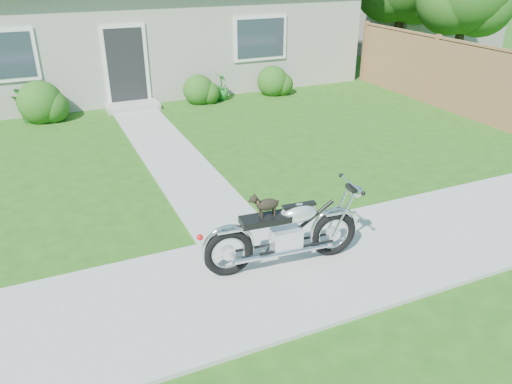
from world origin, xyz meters
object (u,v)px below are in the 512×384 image
(house, at_px, (151,12))
(potted_plant_left, at_px, (27,107))
(fence, at_px, (433,70))
(motorcycle_with_dog, at_px, (286,232))
(potted_plant_right, at_px, (222,87))

(house, relative_size, potted_plant_left, 15.78)
(fence, distance_m, motorcycle_with_dog, 9.36)
(potted_plant_left, height_order, potted_plant_right, potted_plant_left)
(house, xyz_separation_m, potted_plant_left, (-4.13, -3.44, -1.76))
(fence, height_order, motorcycle_with_dog, fence)
(house, bearing_deg, potted_plant_right, -72.62)
(fence, distance_m, potted_plant_right, 5.95)
(house, bearing_deg, motorcycle_with_dog, -95.61)
(motorcycle_with_dog, bearing_deg, potted_plant_left, 114.61)
(potted_plant_left, xyz_separation_m, potted_plant_right, (5.20, 0.00, -0.02))
(house, relative_size, potted_plant_right, 16.52)
(house, height_order, potted_plant_right, house)
(fence, bearing_deg, house, 135.26)
(house, bearing_deg, potted_plant_left, -140.14)
(potted_plant_right, bearing_deg, motorcycle_with_dog, -104.92)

